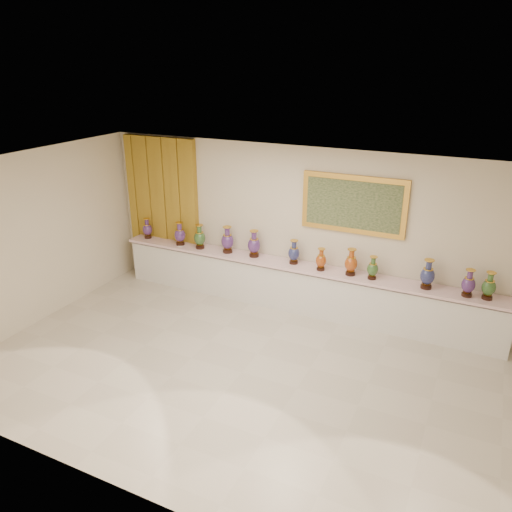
# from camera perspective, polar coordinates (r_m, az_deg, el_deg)

# --- Properties ---
(ground) EXTENTS (8.00, 8.00, 0.00)m
(ground) POSITION_cam_1_polar(r_m,az_deg,el_deg) (7.69, -1.64, -13.15)
(ground) COLOR beige
(ground) RESTS_ON ground
(room) EXTENTS (8.00, 8.00, 8.00)m
(room) POSITION_cam_1_polar(r_m,az_deg,el_deg) (10.04, -7.63, 5.33)
(room) COLOR beige
(room) RESTS_ON ground
(counter) EXTENTS (7.28, 0.48, 0.90)m
(counter) POSITION_cam_1_polar(r_m,az_deg,el_deg) (9.28, 4.74, -3.62)
(counter) COLOR white
(counter) RESTS_ON ground
(vase_0) EXTENTS (0.22, 0.22, 0.42)m
(vase_0) POSITION_cam_1_polar(r_m,az_deg,el_deg) (10.58, -12.30, 3.01)
(vase_0) COLOR black
(vase_0) RESTS_ON counter
(vase_1) EXTENTS (0.28, 0.28, 0.47)m
(vase_1) POSITION_cam_1_polar(r_m,az_deg,el_deg) (10.06, -8.69, 2.41)
(vase_1) COLOR black
(vase_1) RESTS_ON counter
(vase_2) EXTENTS (0.27, 0.27, 0.48)m
(vase_2) POSITION_cam_1_polar(r_m,az_deg,el_deg) (9.82, -6.45, 2.08)
(vase_2) COLOR black
(vase_2) RESTS_ON counter
(vase_3) EXTENTS (0.32, 0.32, 0.52)m
(vase_3) POSITION_cam_1_polar(r_m,az_deg,el_deg) (9.56, -3.28, 1.73)
(vase_3) COLOR black
(vase_3) RESTS_ON counter
(vase_4) EXTENTS (0.30, 0.30, 0.52)m
(vase_4) POSITION_cam_1_polar(r_m,az_deg,el_deg) (9.35, -0.23, 1.27)
(vase_4) COLOR black
(vase_4) RESTS_ON counter
(vase_5) EXTENTS (0.23, 0.23, 0.45)m
(vase_5) POSITION_cam_1_polar(r_m,az_deg,el_deg) (9.06, 4.35, 0.33)
(vase_5) COLOR black
(vase_5) RESTS_ON counter
(vase_6) EXTENTS (0.22, 0.22, 0.41)m
(vase_6) POSITION_cam_1_polar(r_m,az_deg,el_deg) (8.83, 7.45, -0.50)
(vase_6) COLOR black
(vase_6) RESTS_ON counter
(vase_7) EXTENTS (0.26, 0.26, 0.48)m
(vase_7) POSITION_cam_1_polar(r_m,az_deg,el_deg) (8.71, 10.81, -0.83)
(vase_7) COLOR black
(vase_7) RESTS_ON counter
(vase_8) EXTENTS (0.24, 0.24, 0.41)m
(vase_8) POSITION_cam_1_polar(r_m,az_deg,el_deg) (8.64, 13.19, -1.44)
(vase_8) COLOR black
(vase_8) RESTS_ON counter
(vase_9) EXTENTS (0.27, 0.27, 0.50)m
(vase_9) POSITION_cam_1_polar(r_m,az_deg,el_deg) (8.52, 19.01, -2.12)
(vase_9) COLOR black
(vase_9) RESTS_ON counter
(vase_10) EXTENTS (0.27, 0.27, 0.45)m
(vase_10) POSITION_cam_1_polar(r_m,az_deg,el_deg) (8.48, 23.11, -2.99)
(vase_10) COLOR black
(vase_10) RESTS_ON counter
(vase_11) EXTENTS (0.22, 0.22, 0.45)m
(vase_11) POSITION_cam_1_polar(r_m,az_deg,el_deg) (8.51, 25.07, -3.23)
(vase_11) COLOR black
(vase_11) RESTS_ON counter
(label_card) EXTENTS (0.10, 0.06, 0.00)m
(label_card) POSITION_cam_1_polar(r_m,az_deg,el_deg) (10.04, -8.68, 1.10)
(label_card) COLOR white
(label_card) RESTS_ON counter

